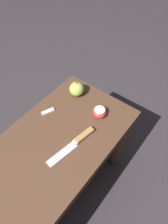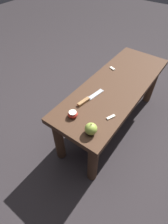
{
  "view_description": "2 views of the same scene",
  "coord_description": "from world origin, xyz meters",
  "views": [
    {
      "loc": [
        0.09,
        0.4,
        1.27
      ],
      "look_at": [
        -0.4,
        0.01,
        0.5
      ],
      "focal_mm": 35.0,
      "sensor_mm": 36.0,
      "label": 1
    },
    {
      "loc": [
        -1.01,
        -0.43,
        1.31
      ],
      "look_at": [
        -0.4,
        0.01,
        0.5
      ],
      "focal_mm": 28.0,
      "sensor_mm": 36.0,
      "label": 2
    }
  ],
  "objects": [
    {
      "name": "ground_plane",
      "position": [
        0.0,
        0.0,
        0.0
      ],
      "size": [
        8.0,
        8.0,
        0.0
      ],
      "primitive_type": "plane",
      "color": "#2D282B"
    },
    {
      "name": "wooden_bench",
      "position": [
        0.0,
        0.0,
        0.38
      ],
      "size": [
        1.17,
        0.43,
        0.47
      ],
      "color": "#472D1E",
      "rests_on": "ground_plane"
    },
    {
      "name": "knife",
      "position": [
        -0.28,
        0.08,
        0.48
      ],
      "size": [
        0.24,
        0.07,
        0.02
      ],
      "rotation": [
        0.0,
        0.0,
        -0.16
      ],
      "color": "#B7BABF",
      "rests_on": "wooden_bench"
    },
    {
      "name": "apple_whole",
      "position": [
        -0.49,
        -0.1,
        0.51
      ],
      "size": [
        0.07,
        0.07,
        0.08
      ],
      "color": "#9EB747",
      "rests_on": "wooden_bench"
    },
    {
      "name": "apple_cut",
      "position": [
        -0.45,
        0.07,
        0.49
      ],
      "size": [
        0.06,
        0.06,
        0.04
      ],
      "color": "red",
      "rests_on": "wooden_bench"
    },
    {
      "name": "apple_slice_near_knife",
      "position": [
        -0.32,
        -0.14,
        0.48
      ],
      "size": [
        0.06,
        0.04,
        0.01
      ],
      "color": "white",
      "rests_on": "wooden_bench"
    },
    {
      "name": "apple_slice_center",
      "position": [
        0.17,
        0.13,
        0.48
      ],
      "size": [
        0.04,
        0.05,
        0.01
      ],
      "color": "white",
      "rests_on": "wooden_bench"
    }
  ]
}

